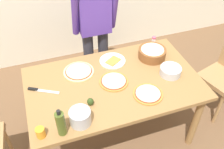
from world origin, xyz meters
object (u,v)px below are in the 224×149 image
dining_table (114,89)px  pizza_raw_on_board (79,71)px  chef_knife (40,90)px  pizza_second_cooked (148,94)px  cup_orange (40,132)px  plate_with_slice (113,61)px  olive_oil_bottle (61,123)px  popcorn_bowl (152,52)px  avocado (90,102)px  person_cook (95,24)px  steel_pot (80,117)px  pizza_cooked_on_tray (114,81)px  salt_shaker (154,41)px  mixing_bowl_steel (170,71)px

dining_table → pizza_raw_on_board: size_ratio=5.45×
dining_table → chef_knife: chef_knife is taller
pizza_second_cooked → cup_orange: size_ratio=3.11×
plate_with_slice → dining_table: bearing=-107.1°
pizza_second_cooked → olive_oil_bottle: (-0.78, -0.15, 0.10)m
popcorn_bowl → avocado: popcorn_bowl is taller
dining_table → person_cook: (0.04, 0.76, 0.27)m
plate_with_slice → chef_knife: plate_with_slice is taller
plate_with_slice → pizza_second_cooked: bearing=-75.2°
steel_pot → avocado: (0.12, 0.15, -0.03)m
pizza_cooked_on_tray → steel_pot: 0.54m
dining_table → pizza_cooked_on_tray: (0.00, -0.00, 0.10)m
popcorn_bowl → pizza_second_cooked: bearing=-119.0°
salt_shaker → chef_knife: salt_shaker is taller
pizza_cooked_on_tray → cup_orange: (-0.71, -0.38, 0.03)m
mixing_bowl_steel → salt_shaker: 0.49m
pizza_raw_on_board → pizza_second_cooked: size_ratio=1.11×
steel_pot → cup_orange: 0.31m
mixing_bowl_steel → olive_oil_bottle: olive_oil_bottle is taller
pizza_cooked_on_tray → person_cook: bearing=87.0°
popcorn_bowl → steel_pot: size_ratio=1.61×
pizza_raw_on_board → salt_shaker: salt_shaker is taller
dining_table → popcorn_bowl: (0.49, 0.22, 0.15)m
pizza_second_cooked → salt_shaker: bearing=60.7°
dining_table → steel_pot: 0.55m
popcorn_bowl → plate_with_slice: bearing=170.9°
cup_orange → chef_knife: size_ratio=0.32×
pizza_raw_on_board → pizza_cooked_on_tray: (0.28, -0.24, -0.00)m
salt_shaker → mixing_bowl_steel: bearing=-96.7°
avocado → steel_pot: bearing=-128.3°
popcorn_bowl → salt_shaker: (0.11, 0.19, -0.01)m
pizza_cooked_on_tray → chef_knife: pizza_cooked_on_tray is taller
steel_pot → cup_orange: size_ratio=2.04×
mixing_bowl_steel → chef_knife: (-1.21, 0.18, -0.03)m
pizza_second_cooked → avocado: (-0.51, 0.05, 0.03)m
steel_pot → salt_shaker: bearing=37.3°
popcorn_bowl → avocado: (-0.77, -0.42, -0.03)m
person_cook → popcorn_bowl: size_ratio=5.79×
olive_oil_bottle → chef_knife: bearing=102.1°
olive_oil_bottle → pizza_second_cooked: bearing=11.0°
steel_pot → dining_table: bearing=41.4°
steel_pot → olive_oil_bottle: bearing=-162.0°
pizza_second_cooked → cup_orange: 0.95m
pizza_cooked_on_tray → plate_with_slice: bearing=73.3°
plate_with_slice → olive_oil_bottle: bearing=-132.9°
popcorn_bowl → mixing_bowl_steel: 0.30m
dining_table → pizza_cooked_on_tray: bearing=-7.9°
cup_orange → chef_knife: (0.05, 0.49, -0.04)m
pizza_second_cooked → plate_with_slice: size_ratio=1.02×
cup_orange → salt_shaker: bearing=31.1°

